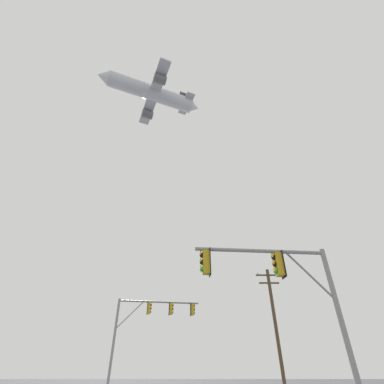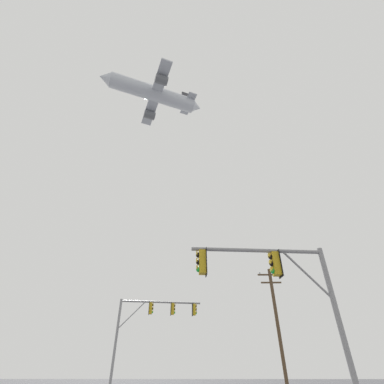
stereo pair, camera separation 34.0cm
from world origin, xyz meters
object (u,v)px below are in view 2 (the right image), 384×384
Objects in this scene: signal_pole_near at (280,282)px; utility_pole at (277,321)px; airplane at (153,94)px; signal_pole_far at (151,319)px.

signal_pole_near is 14.96m from utility_pole.
airplane is (-12.16, 26.66, 47.11)m from signal_pole_near.
signal_pole_near is at bearing -64.03° from signal_pole_far.
signal_pole_far is at bearing 115.97° from signal_pole_near.
signal_pole_near is 0.81× the size of signal_pole_far.
signal_pole_far is (-6.96, 14.29, 0.94)m from signal_pole_near.
utility_pole is at bearing 76.47° from signal_pole_near.
utility_pole is at bearing 1.29° from signal_pole_far.
signal_pole_near is 0.60× the size of utility_pole.
airplane reaches higher than signal_pole_far.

